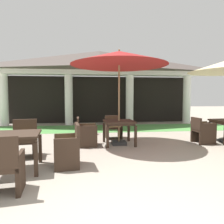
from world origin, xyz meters
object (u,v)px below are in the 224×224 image
object	(u,v)px
patio_chair_mid_left_east	(68,147)
patio_umbrella_near_foreground	(119,59)
patio_chair_near_foreground_north	(113,127)
patio_table_mid_left	(15,138)
patio_chair_near_foreground_west	(86,132)
patio_table_near_foreground	(119,124)
patio_chair_mid_left_south	(1,168)
terracotta_urn	(93,130)
patio_chair_mid_left_north	(24,140)
patio_chair_mid_right_west	(202,131)

from	to	relation	value
patio_chair_mid_left_east	patio_umbrella_near_foreground	bearing A→B (deg)	-43.50
patio_chair_near_foreground_north	patio_table_mid_left	xyz separation A→B (m)	(-2.30, -3.05, 0.27)
patio_umbrella_near_foreground	patio_chair_near_foreground_west	size ratio (longest dim) A/B	3.41
patio_umbrella_near_foreground	patio_chair_mid_left_east	size ratio (longest dim) A/B	3.25
patio_chair_near_foreground_west	patio_chair_near_foreground_north	bearing A→B (deg)	134.83
patio_table_near_foreground	patio_chair_mid_left_south	bearing A→B (deg)	-125.93
patio_chair_near_foreground_north	patio_chair_mid_left_east	xyz separation A→B (m)	(-1.28, -2.91, 0.04)
patio_chair_mid_left_east	patio_chair_mid_left_south	xyz separation A→B (m)	(-0.87, -1.16, -0.01)
patio_umbrella_near_foreground	patio_chair_near_foreground_north	bearing A→B (deg)	93.34
patio_umbrella_near_foreground	patio_chair_mid_left_south	size ratio (longest dim) A/B	3.22
patio_chair_near_foreground_west	terracotta_urn	world-z (taller)	patio_chair_near_foreground_west
patio_umbrella_near_foreground	patio_table_mid_left	world-z (taller)	patio_umbrella_near_foreground
patio_chair_mid_left_north	patio_chair_mid_left_south	world-z (taller)	patio_chair_mid_left_south
patio_chair_mid_left_south	terracotta_urn	world-z (taller)	patio_chair_mid_left_south
patio_chair_mid_right_west	patio_chair_mid_left_north	bearing A→B (deg)	-83.95
patio_table_near_foreground	patio_umbrella_near_foreground	world-z (taller)	patio_umbrella_near_foreground
patio_chair_mid_right_west	terracotta_urn	world-z (taller)	patio_chair_mid_right_west
patio_chair_mid_left_north	patio_table_near_foreground	bearing A→B (deg)	-166.04
patio_chair_mid_right_west	patio_table_mid_left	bearing A→B (deg)	-72.89
patio_table_near_foreground	terracotta_urn	size ratio (longest dim) A/B	2.12
patio_table_mid_left	patio_chair_mid_left_south	xyz separation A→B (m)	(0.15, -1.02, -0.24)
patio_chair_mid_left_north	patio_chair_mid_left_south	size ratio (longest dim) A/B	0.99
patio_umbrella_near_foreground	terracotta_urn	size ratio (longest dim) A/B	6.54
patio_umbrella_near_foreground	patio_chair_mid_left_east	distance (m)	3.19
patio_table_near_foreground	patio_chair_mid_left_east	xyz separation A→B (m)	(-1.34, -1.89, -0.22)
patio_table_near_foreground	terracotta_urn	bearing A→B (deg)	112.38
patio_umbrella_near_foreground	patio_chair_mid_right_west	bearing A→B (deg)	-2.47
patio_chair_mid_left_south	patio_chair_mid_right_west	world-z (taller)	patio_chair_mid_left_south
patio_table_near_foreground	patio_chair_near_foreground_north	distance (m)	1.05
patio_chair_near_foreground_west	terracotta_urn	size ratio (longest dim) A/B	1.92
patio_chair_mid_left_east	patio_chair_mid_left_north	world-z (taller)	patio_chair_mid_left_east
patio_table_near_foreground	patio_umbrella_near_foreground	bearing A→B (deg)	-93.58
patio_table_near_foreground	patio_chair_near_foreground_north	size ratio (longest dim) A/B	1.20
patio_chair_mid_left_east	patio_chair_mid_left_south	size ratio (longest dim) A/B	0.99
patio_table_near_foreground	terracotta_urn	xyz separation A→B (m)	(-0.76, 1.85, -0.45)
patio_table_near_foreground	patio_chair_mid_left_north	xyz separation A→B (m)	(-2.51, -1.02, -0.24)
patio_chair_near_foreground_north	patio_chair_mid_left_east	distance (m)	3.18
patio_chair_near_foreground_west	patio_chair_mid_left_east	xyz separation A→B (m)	(-0.33, -1.83, 0.02)
patio_chair_mid_left_south	patio_chair_near_foreground_west	bearing A→B (deg)	60.10
patio_umbrella_near_foreground	patio_chair_mid_right_west	xyz separation A→B (m)	(2.65, -0.11, -2.22)
patio_chair_near_foreground_west	patio_chair_near_foreground_north	xyz separation A→B (m)	(0.96, 1.07, -0.02)
patio_table_near_foreground	patio_table_mid_left	distance (m)	3.12
patio_table_near_foreground	patio_chair_mid_left_south	world-z (taller)	patio_chair_mid_left_south
patio_chair_near_foreground_west	patio_table_mid_left	size ratio (longest dim) A/B	0.82
patio_chair_near_foreground_west	patio_table_mid_left	distance (m)	2.40
patio_chair_mid_left_south	patio_chair_mid_left_east	bearing A→B (deg)	45.05
patio_table_mid_left	patio_chair_mid_left_north	bearing A→B (deg)	98.13
patio_chair_near_foreground_north	patio_chair_mid_right_west	size ratio (longest dim) A/B	0.96
patio_chair_mid_left_east	patio_table_mid_left	bearing A→B (deg)	90.00
patio_chair_mid_left_east	patio_chair_mid_right_west	bearing A→B (deg)	-74.15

